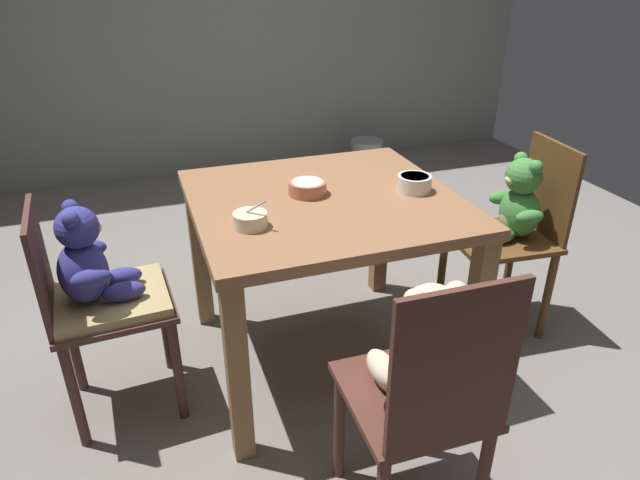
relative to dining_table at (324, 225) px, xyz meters
The scene contains 9 objects.
ground_plane 0.64m from the dining_table, ahead, with size 5.20×5.20×0.04m.
dining_table is the anchor object (origin of this frame).
teddy_chair_near_left 0.85m from the dining_table, behind, with size 0.43×0.39×0.84m.
teddy_chair_near_front 0.83m from the dining_table, 90.99° to the right, with size 0.38×0.40×0.91m.
teddy_chair_near_right 0.86m from the dining_table, ahead, with size 0.45×0.40×0.86m.
porridge_bowl_terracotta_center 0.16m from the dining_table, 137.83° to the left, with size 0.14×0.14×0.05m.
porridge_bowl_cream_near_left 0.39m from the dining_table, 152.69° to the right, with size 0.11×0.11×0.11m.
porridge_bowl_white_near_right 0.38m from the dining_table, ahead, with size 0.13×0.13×0.06m.
metal_pail 2.48m from the dining_table, 62.40° to the left, with size 0.26×0.26×0.23m, color #93969B.
Camera 1 is at (-0.65, -1.82, 1.55)m, focal length 31.21 mm.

